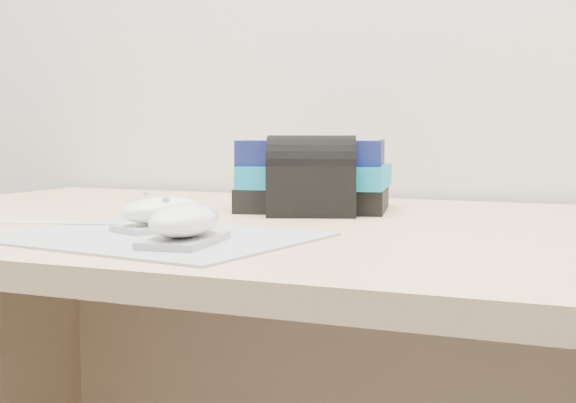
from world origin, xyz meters
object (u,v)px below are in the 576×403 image
at_px(mouse_rear, 162,213).
at_px(pouch, 311,177).
at_px(desk, 394,390).
at_px(mouse_front, 184,224).
at_px(book_stack, 315,175).

xyz_separation_m(mouse_rear, pouch, (0.10, 0.24, 0.03)).
xyz_separation_m(desk, pouch, (-0.13, 0.02, 0.29)).
bearing_deg(mouse_front, pouch, 87.75).
xyz_separation_m(mouse_front, book_stack, (-0.01, 0.41, 0.03)).
bearing_deg(pouch, mouse_front, -92.25).
height_order(desk, book_stack, book_stack).
distance_m(book_stack, pouch, 0.08).
distance_m(desk, pouch, 0.32).
bearing_deg(desk, mouse_front, -114.24).
relative_size(book_stack, pouch, 1.71).
relative_size(desk, book_stack, 6.37).
distance_m(desk, book_stack, 0.34).
relative_size(desk, mouse_rear, 12.72).
height_order(mouse_front, pouch, pouch).
bearing_deg(mouse_rear, mouse_front, -47.65).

